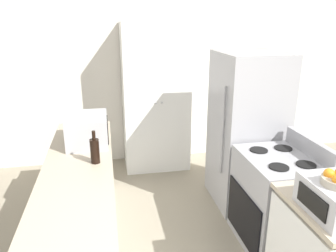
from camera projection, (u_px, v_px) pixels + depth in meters
wall_back at (147, 76)px, 4.89m from camera, size 7.00×0.06×2.60m
counter_left at (82, 216)px, 2.94m from camera, size 0.60×2.59×0.92m
pantry_cabinet at (156, 98)px, 4.67m from camera, size 0.92×0.60×2.09m
stove at (276, 201)px, 3.14m from camera, size 0.66×0.80×1.08m
refrigerator at (246, 131)px, 3.79m from camera, size 0.72×0.80×1.78m
microwave at (87, 130)px, 3.28m from camera, size 0.40×0.50×0.30m
wine_bottle at (95, 150)px, 2.85m from camera, size 0.08×0.08×0.30m
toaster_oven at (333, 199)px, 2.11m from camera, size 0.31×0.43×0.22m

